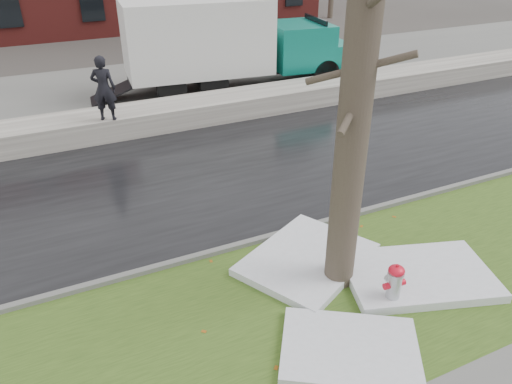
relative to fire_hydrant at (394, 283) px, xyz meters
name	(u,v)px	position (x,y,z in m)	size (l,w,h in m)	color
ground	(310,260)	(-0.61, 1.84, -0.52)	(120.00, 120.00, 0.00)	#47423D
verge	(344,295)	(-0.61, 0.59, -0.50)	(60.00, 4.50, 0.04)	#2E4818
road	(227,172)	(-0.61, 6.34, -0.50)	(60.00, 7.00, 0.03)	black
parking_lot	(149,89)	(-0.61, 14.84, -0.50)	(60.00, 9.00, 0.03)	slate
curb	(287,233)	(-0.61, 2.84, -0.45)	(60.00, 0.15, 0.14)	slate
snowbank	(180,113)	(-0.61, 10.54, -0.14)	(60.00, 1.60, 0.75)	beige
fire_hydrant	(394,283)	(0.00, 0.00, 0.00)	(0.44, 0.38, 0.89)	#B0B3B8
tree	(355,109)	(-0.49, 1.00, 3.02)	(1.24, 1.46, 6.93)	brown
box_truck	(226,42)	(2.37, 13.52, 1.39)	(10.89, 3.45, 3.60)	black
worker	(104,88)	(-3.10, 9.94, 1.23)	(0.72, 0.47, 1.98)	black
snow_patch_near	(307,259)	(-0.75, 1.74, -0.40)	(2.60, 2.00, 0.16)	silver
snow_patch_far	(350,350)	(-1.37, -0.66, -0.41)	(2.20, 1.60, 0.14)	silver
snow_patch_side	(418,275)	(0.94, 0.34, -0.39)	(2.80, 1.80, 0.18)	silver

